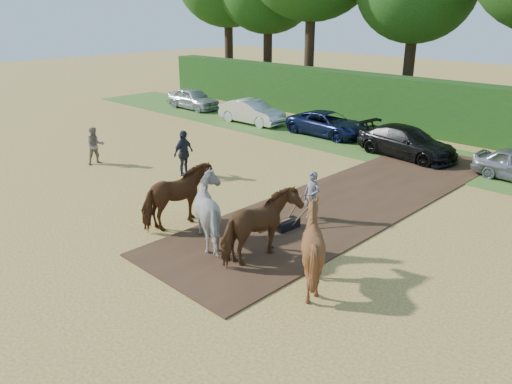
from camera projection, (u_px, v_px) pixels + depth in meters
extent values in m
plane|color=gold|center=(178.00, 247.00, 14.85)|extent=(120.00, 120.00, 0.00)
cube|color=#472D1C|center=(354.00, 199.00, 18.55)|extent=(4.50, 17.00, 0.05)
cube|color=#38601E|center=(409.00, 154.00, 24.22)|extent=(50.00, 5.00, 0.03)
cube|color=#14380F|center=(454.00, 111.00, 26.72)|extent=(46.00, 1.60, 3.00)
imported|color=tan|center=(95.00, 146.00, 22.48)|extent=(0.82, 0.96, 1.71)
imported|color=#23262E|center=(184.00, 153.00, 20.91)|extent=(0.70, 1.21, 1.94)
imported|color=#5B3016|center=(178.00, 197.00, 15.94)|extent=(1.19, 2.45, 2.04)
imported|color=beige|center=(216.00, 211.00, 14.84)|extent=(2.09, 1.80, 2.04)
imported|color=brown|center=(261.00, 227.00, 13.75)|extent=(1.19, 2.45, 2.04)
imported|color=brown|center=(312.00, 246.00, 12.65)|extent=(1.72, 1.91, 2.04)
cube|color=black|center=(287.00, 225.00, 15.95)|extent=(0.37, 0.89, 0.34)
cube|color=brown|center=(275.00, 225.00, 15.52)|extent=(0.15, 1.36, 0.10)
cylinder|color=brown|center=(294.00, 208.00, 16.31)|extent=(0.16, 0.99, 0.72)
cylinder|color=brown|center=(304.00, 212.00, 16.02)|extent=(0.23, 0.98, 0.72)
imported|color=gray|center=(312.00, 196.00, 16.46)|extent=(0.64, 0.43, 1.70)
imported|color=#ACAFB3|center=(193.00, 99.00, 34.89)|extent=(4.30, 1.76, 1.46)
imported|color=silver|center=(252.00, 112.00, 30.49)|extent=(4.47, 1.74, 1.45)
imported|color=#141B3E|center=(328.00, 124.00, 27.60)|extent=(4.76, 2.21, 1.32)
imported|color=black|center=(407.00, 142.00, 23.64)|extent=(5.15, 2.51, 1.44)
cylinder|color=#382616|center=(229.00, 55.00, 42.03)|extent=(0.70, 0.70, 5.85)
cylinder|color=#382616|center=(268.00, 61.00, 39.81)|extent=(0.70, 0.70, 5.40)
cylinder|color=#382616|center=(309.00, 59.00, 35.66)|extent=(0.70, 0.70, 6.53)
cylinder|color=#382616|center=(408.00, 75.00, 32.31)|extent=(0.70, 0.70, 5.17)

